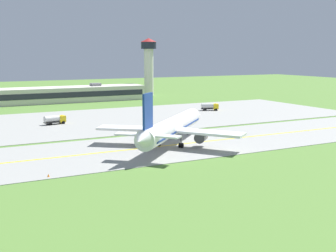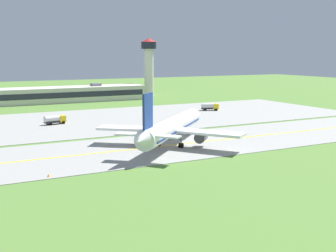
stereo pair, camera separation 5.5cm
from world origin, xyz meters
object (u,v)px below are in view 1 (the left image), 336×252
at_px(control_tower, 149,61).
at_px(airplane_lead, 172,127).
at_px(service_truck_fuel, 210,106).
at_px(service_truck_catering, 55,119).

bearing_deg(control_tower, airplane_lead, -112.50).
relative_size(airplane_lead, service_truck_fuel, 4.95).
height_order(service_truck_fuel, control_tower, control_tower).
bearing_deg(service_truck_catering, control_tower, 48.00).
bearing_deg(airplane_lead, service_truck_catering, 111.31).
bearing_deg(service_truck_fuel, airplane_lead, -130.57).
bearing_deg(airplane_lead, control_tower, 67.50).
relative_size(service_truck_catering, control_tower, 0.23).
height_order(service_truck_catering, control_tower, control_tower).
bearing_deg(control_tower, service_truck_fuel, -94.69).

